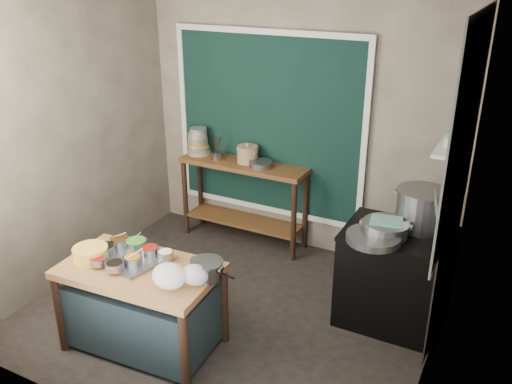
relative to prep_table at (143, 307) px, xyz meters
The scene contains 30 objects.
floor 0.93m from the prep_table, 62.28° to the left, with size 3.50×3.00×0.02m, color black.
back_wall 2.51m from the prep_table, 80.14° to the left, with size 3.50×0.02×2.80m, color gray.
left_wall 1.87m from the prep_table, 151.40° to the left, with size 0.02×3.00×2.80m, color gray.
right_wall 2.50m from the prep_table, 19.12° to the left, with size 0.02×3.00×2.80m, color gray.
curtain_panel 2.42m from the prep_table, 88.91° to the left, with size 2.10×0.02×1.90m, color black.
curtain_frame 2.41m from the prep_table, 88.91° to the left, with size 2.22×0.03×2.02m, color beige, non-canonical shape.
tile_panel 2.89m from the prep_table, 31.35° to the left, with size 0.02×1.70×1.70m, color #B2B2AA.
soot_patch 2.57m from the prep_table, 33.22° to the left, with size 0.01×1.30×1.30m, color black.
wall_shelf 2.85m from the prep_table, 38.28° to the left, with size 0.22×0.70×0.03m, color beige.
prep_table is the anchor object (origin of this frame).
back_counter 2.03m from the prep_table, 94.46° to the left, with size 1.45×0.40×0.95m, color brown.
stove_block 2.17m from the prep_table, 36.65° to the left, with size 0.90×0.68×0.85m, color black.
stove_top 2.23m from the prep_table, 36.65° to the left, with size 0.92×0.69×0.03m, color black.
condiment_tray 0.42m from the prep_table, 160.93° to the left, with size 0.52×0.37×0.02m, color gray.
condiment_bowls 0.47m from the prep_table, 154.67° to the left, with size 0.64×0.51×0.07m.
yellow_basin 0.61m from the prep_table, behind, with size 0.28×0.28×0.11m, color gold.
saucepan 0.73m from the prep_table, 12.72° to the left, with size 0.26×0.26×0.14m, color gray, non-canonical shape.
plastic_bag_a 0.62m from the prep_table, 17.36° to the right, with size 0.26×0.22×0.20m, color white.
plastic_bag_b 0.70m from the prep_table, ahead, with size 0.21×0.18×0.16m, color white.
bowl_stack 2.30m from the prep_table, 110.31° to the left, with size 0.27×0.27×0.30m.
utensil_cup 2.15m from the prep_table, 103.38° to the left, with size 0.14×0.14×0.08m, color gray.
ceramic_crock 2.17m from the prep_table, 93.48° to the left, with size 0.25×0.25×0.17m, color #8F6C4E, non-canonical shape.
wide_bowl 2.09m from the prep_table, 88.12° to the left, with size 0.25×0.25×0.06m, color gray.
stock_pot 2.46m from the prep_table, 38.36° to the left, with size 0.44×0.44×0.34m, color gray, non-canonical shape.
pot_lid 2.49m from the prep_table, 31.99° to the left, with size 0.46×0.46×0.02m, color gray.
steamer 2.10m from the prep_table, 35.75° to the left, with size 0.39×0.39×0.13m, color gray, non-canonical shape.
green_cloth 2.12m from the prep_table, 35.75° to the left, with size 0.26×0.20×0.02m, color #5C9C82.
shallow_pan 1.97m from the prep_table, 33.40° to the left, with size 0.45×0.45×0.06m, color gray.
shelf_bowl_stack 2.84m from the prep_table, 36.95° to the left, with size 0.15×0.15×0.12m.
shelf_bowl_green 2.98m from the prep_table, 41.46° to the left, with size 0.12×0.12×0.04m, color gray.
Camera 1 is at (2.13, -3.61, 2.98)m, focal length 38.00 mm.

